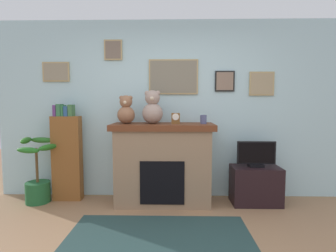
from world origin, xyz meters
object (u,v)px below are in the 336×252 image
(fireplace, at_px, (163,163))
(potted_plant, at_px, (37,179))
(tv_stand, at_px, (255,185))
(candle_jar, at_px, (203,119))
(teddy_bear_grey, at_px, (126,111))
(mantel_clock, at_px, (176,118))
(teddy_bear_cream, at_px, (153,109))
(television, at_px, (256,155))
(bookshelf, at_px, (67,155))

(fireplace, height_order, potted_plant, fireplace)
(potted_plant, relative_size, tv_stand, 1.41)
(candle_jar, xyz_separation_m, teddy_bear_grey, (-1.06, -0.00, 0.11))
(mantel_clock, bearing_deg, potted_plant, -179.24)
(teddy_bear_cream, bearing_deg, mantel_clock, -0.18)
(television, distance_m, teddy_bear_grey, 1.89)
(fireplace, xyz_separation_m, candle_jar, (0.55, -0.02, 0.61))
(fireplace, height_order, teddy_bear_cream, teddy_bear_cream)
(potted_plant, relative_size, television, 1.76)
(candle_jar, relative_size, teddy_bear_cream, 0.26)
(mantel_clock, bearing_deg, fireplace, 173.68)
(teddy_bear_grey, bearing_deg, bookshelf, 173.38)
(television, xyz_separation_m, candle_jar, (-0.73, -0.00, 0.49))
(candle_jar, bearing_deg, potted_plant, -179.32)
(potted_plant, height_order, candle_jar, candle_jar)
(mantel_clock, bearing_deg, candle_jar, 0.23)
(fireplace, bearing_deg, tv_stand, -0.71)
(candle_jar, height_order, teddy_bear_cream, teddy_bear_cream)
(fireplace, bearing_deg, television, -0.78)
(fireplace, distance_m, bookshelf, 1.39)
(teddy_bear_grey, bearing_deg, television, 0.03)
(bookshelf, height_order, teddy_bear_cream, teddy_bear_cream)
(potted_plant, bearing_deg, fireplace, 1.47)
(television, relative_size, teddy_bear_grey, 1.35)
(candle_jar, bearing_deg, fireplace, 178.17)
(fireplace, bearing_deg, mantel_clock, -6.32)
(potted_plant, distance_m, tv_stand, 3.05)
(fireplace, bearing_deg, potted_plant, -178.53)
(fireplace, xyz_separation_m, television, (1.29, -0.02, 0.12))
(tv_stand, distance_m, teddy_bear_cream, 1.78)
(bookshelf, distance_m, potted_plant, 0.51)
(fireplace, height_order, bookshelf, bookshelf)
(bookshelf, bearing_deg, mantel_clock, -3.79)
(bookshelf, distance_m, television, 2.67)
(fireplace, xyz_separation_m, teddy_bear_grey, (-0.51, -0.02, 0.73))
(television, bearing_deg, potted_plant, -179.48)
(mantel_clock, relative_size, teddy_bear_cream, 0.32)
(tv_stand, bearing_deg, television, -90.00)
(tv_stand, relative_size, teddy_bear_grey, 1.69)
(teddy_bear_cream, bearing_deg, potted_plant, -179.05)
(teddy_bear_cream, bearing_deg, television, 0.04)
(tv_stand, height_order, mantel_clock, mantel_clock)
(bookshelf, distance_m, tv_stand, 2.70)
(television, distance_m, teddy_bear_cream, 1.56)
(tv_stand, relative_size, mantel_clock, 4.47)
(candle_jar, bearing_deg, mantel_clock, -179.77)
(bookshelf, xyz_separation_m, candle_jar, (1.94, -0.10, 0.53))
(potted_plant, height_order, mantel_clock, mantel_clock)
(teddy_bear_cream, bearing_deg, bookshelf, 175.30)
(potted_plant, xyz_separation_m, teddy_bear_cream, (1.62, 0.03, 0.99))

